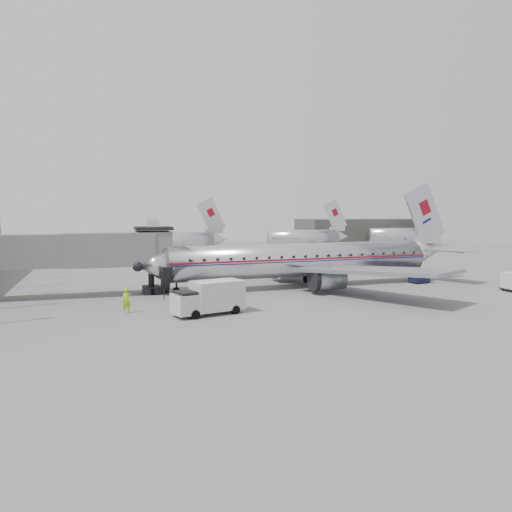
{
  "coord_description": "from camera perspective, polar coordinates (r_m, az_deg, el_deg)",
  "views": [
    {
      "loc": [
        -13.72,
        -44.25,
        7.82
      ],
      "look_at": [
        1.5,
        4.76,
        3.2
      ],
      "focal_mm": 35.0,
      "sensor_mm": 36.0,
      "label": 1
    }
  ],
  "objects": [
    {
      "name": "apron_line",
      "position": [
        53.53,
        1.14,
        -3.25
      ],
      "size": [
        60.0,
        0.15,
        0.01
      ],
      "primitive_type": "cube",
      "rotation": [
        0.0,
        0.0,
        1.57
      ],
      "color": "gold",
      "rests_on": "ground"
    },
    {
      "name": "airliner",
      "position": [
        52.07,
        5.93,
        -0.42
      ],
      "size": [
        35.16,
        32.52,
        11.12
      ],
      "rotation": [
        0.0,
        0.0,
        0.06
      ],
      "color": "silver",
      "rests_on": "ground"
    },
    {
      "name": "ramp_worker",
      "position": [
        39.76,
        -14.56,
        -4.95
      ],
      "size": [
        0.8,
        0.64,
        1.93
      ],
      "primitive_type": "imported",
      "rotation": [
        0.0,
        0.0,
        0.27
      ],
      "color": "#9BD419",
      "rests_on": "ground"
    },
    {
      "name": "distant_aircraft_mid",
      "position": [
        98.03,
        5.54,
        2.14
      ],
      "size": [
        16.39,
        3.2,
        10.26
      ],
      "color": "silver",
      "rests_on": "ground"
    },
    {
      "name": "distant_aircraft_near",
      "position": [
        87.22,
        -9.37,
        1.73
      ],
      "size": [
        16.39,
        3.2,
        10.26
      ],
      "color": "silver",
      "rests_on": "ground"
    },
    {
      "name": "ground",
      "position": [
        46.98,
        -0.02,
        -4.44
      ],
      "size": [
        160.0,
        160.0,
        0.0
      ],
      "primitive_type": "plane",
      "color": "slate",
      "rests_on": "ground"
    },
    {
      "name": "jet_bridge",
      "position": [
        48.14,
        -20.7,
        0.47
      ],
      "size": [
        21.0,
        6.2,
        7.1
      ],
      "color": "#5D5F62",
      "rests_on": "ground"
    },
    {
      "name": "service_van",
      "position": [
        38.0,
        -5.39,
        -4.71
      ],
      "size": [
        5.75,
        3.43,
        2.54
      ],
      "rotation": [
        0.0,
        0.0,
        0.27
      ],
      "color": "#BABBBD",
      "rests_on": "ground"
    },
    {
      "name": "distant_aircraft_far",
      "position": [
        112.89,
        16.05,
        2.36
      ],
      "size": [
        16.39,
        3.2,
        10.26
      ],
      "color": "silver",
      "rests_on": "ground"
    },
    {
      "name": "baggage_cart_navy",
      "position": [
        57.24,
        18.13,
        -2.14
      ],
      "size": [
        2.14,
        1.74,
        1.54
      ],
      "rotation": [
        0.0,
        0.0,
        0.14
      ],
      "color": "#0D0E34",
      "rests_on": "ground"
    },
    {
      "name": "hangar",
      "position": [
        119.75,
        12.14,
        2.72
      ],
      "size": [
        30.0,
        12.0,
        6.0
      ],
      "primitive_type": "cube",
      "color": "#33312F",
      "rests_on": "ground"
    }
  ]
}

